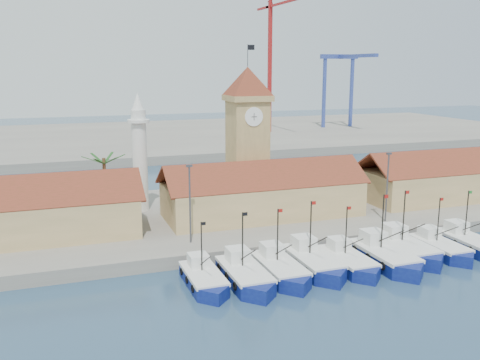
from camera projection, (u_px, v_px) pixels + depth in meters
name	position (u px, v px, depth m)	size (l,w,h in m)	color
ground	(335.00, 280.00, 54.16)	(400.00, 400.00, 0.00)	navy
quay	(252.00, 213.00, 76.16)	(140.00, 32.00, 1.50)	gray
terminal	(148.00, 138.00, 155.52)	(240.00, 80.00, 2.00)	gray
boat_0	(204.00, 280.00, 52.23)	(3.26, 8.94, 6.77)	#0C125C
boat_1	(246.00, 277.00, 52.89)	(3.65, 10.00, 7.57)	#0C125C
boat_2	(281.00, 270.00, 54.56)	(3.59, 9.85, 7.45)	#0C125C
boat_3	(314.00, 263.00, 56.42)	(3.75, 10.28, 7.78)	#0C125C
boat_4	(349.00, 262.00, 56.90)	(3.41, 9.34, 7.07)	#0C125C
boat_5	(386.00, 258.00, 57.95)	(3.92, 10.73, 8.12)	#0C125C
boat_6	(407.00, 250.00, 60.57)	(3.83, 10.50, 7.95)	#0C125C
boat_7	(441.00, 249.00, 61.22)	(3.34, 9.14, 6.92)	#0C125C
boat_8	(470.00, 244.00, 62.83)	(3.56, 9.75, 7.38)	#0C125C
hall_left	(4.00, 219.00, 61.44)	(31.20, 10.13, 7.61)	tan
hall_center	(263.00, 197.00, 71.80)	(27.04, 10.13, 7.61)	tan
hall_right	(456.00, 181.00, 82.16)	(31.20, 10.13, 7.61)	tan
clock_tower	(247.00, 133.00, 75.69)	(5.80, 5.80, 22.70)	tan
minaret	(140.00, 152.00, 73.15)	(3.00, 3.00, 16.30)	silver
palm_tree	(105.00, 182.00, 70.40)	(5.60, 5.03, 8.39)	brown
lamp_posts	(291.00, 192.00, 64.06)	(80.70, 0.25, 9.03)	#3F3F44
crane_red_right	(272.00, 47.00, 155.60)	(1.00, 35.32, 44.48)	maroon
gantry	(344.00, 71.00, 168.56)	(13.00, 22.00, 23.20)	#33469C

